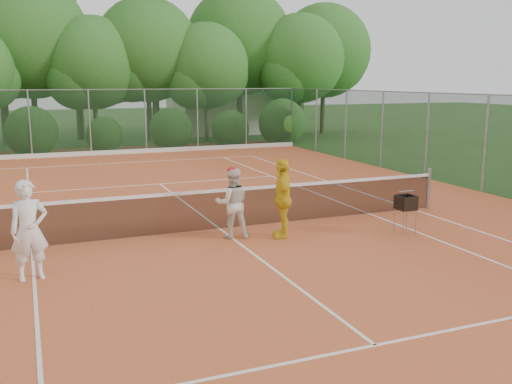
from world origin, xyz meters
The scene contains 14 objects.
ground centered at (0.00, 0.00, 0.00)m, with size 120.00×120.00×0.00m, color #284E1B.
clay_court centered at (0.00, 0.00, 0.01)m, with size 18.00×36.00×0.02m, color #C95B2E.
club_building centered at (9.00, 24.00, 1.50)m, with size 8.00×5.00×3.00m, color beige.
tennis_net centered at (0.00, 0.00, 0.53)m, with size 11.97×0.10×1.10m.
player_white centered at (-4.13, -1.96, 0.90)m, with size 0.64×0.42×1.76m, color white.
player_center_grp centered at (0.04, -0.74, 0.80)m, with size 0.85×0.72×1.58m.
player_yellow centered at (1.07, -1.13, 0.90)m, with size 1.03×0.43×1.75m, color yellow.
ball_hopper centered at (3.79, -1.88, 0.71)m, with size 0.38×0.38×0.88m.
stray_ball_a centered at (-2.89, 11.62, 0.05)m, with size 0.07×0.07×0.07m, color #CFF037.
stray_ball_b centered at (-1.34, 11.87, 0.05)m, with size 0.07×0.07×0.07m, color #D0ED37.
stray_ball_c centered at (4.44, 9.53, 0.05)m, with size 0.07×0.07×0.07m, color yellow.
court_markings centered at (0.00, 0.00, 0.02)m, with size 11.03×23.83×0.01m.
fence_back centered at (0.00, 15.00, 1.52)m, with size 18.07×0.07×3.00m.
tropical_treeline centered at (1.43, 20.22, 5.11)m, with size 32.10×8.49×15.03m.
Camera 1 is at (-4.07, -12.26, 3.45)m, focal length 40.00 mm.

